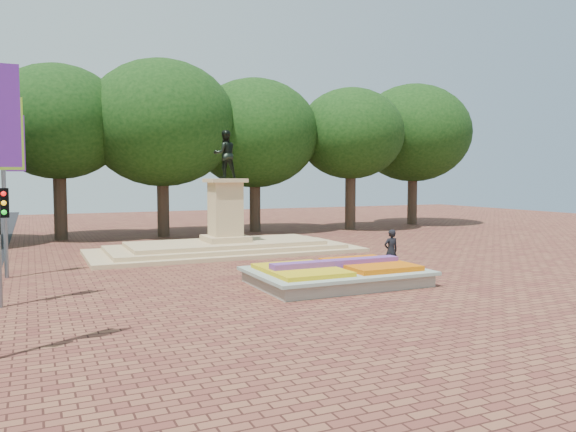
# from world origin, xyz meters

# --- Properties ---
(ground) EXTENTS (90.00, 90.00, 0.00)m
(ground) POSITION_xyz_m (0.00, 0.00, 0.00)
(ground) COLOR brown
(ground) RESTS_ON ground
(flower_bed) EXTENTS (6.30, 4.30, 0.91)m
(flower_bed) POSITION_xyz_m (1.03, -2.00, 0.38)
(flower_bed) COLOR gray
(flower_bed) RESTS_ON ground
(monument) EXTENTS (14.00, 6.00, 6.40)m
(monument) POSITION_xyz_m (0.00, 8.00, 0.88)
(monument) COLOR tan
(monument) RESTS_ON ground
(tree_row_back) EXTENTS (44.80, 8.80, 10.43)m
(tree_row_back) POSITION_xyz_m (2.33, 18.00, 6.67)
(tree_row_back) COLOR #35241D
(tree_row_back) RESTS_ON ground
(banner_poles) EXTENTS (0.88, 11.17, 7.00)m
(banner_poles) POSITION_xyz_m (-10.08, -1.31, 3.88)
(banner_poles) COLOR slate
(banner_poles) RESTS_ON ground
(pedestrian) EXTENTS (0.67, 0.44, 1.81)m
(pedestrian) POSITION_xyz_m (4.33, -0.74, 0.90)
(pedestrian) COLOR black
(pedestrian) RESTS_ON ground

